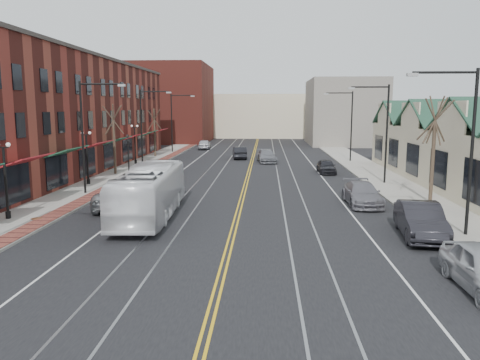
# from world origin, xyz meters

# --- Properties ---
(ground) EXTENTS (160.00, 160.00, 0.00)m
(ground) POSITION_xyz_m (0.00, 0.00, 0.00)
(ground) COLOR black
(ground) RESTS_ON ground
(sidewalk_left) EXTENTS (4.00, 120.00, 0.15)m
(sidewalk_left) POSITION_xyz_m (-12.00, 20.00, 0.07)
(sidewalk_left) COLOR gray
(sidewalk_left) RESTS_ON ground
(sidewalk_right) EXTENTS (4.00, 120.00, 0.15)m
(sidewalk_right) POSITION_xyz_m (12.00, 20.00, 0.07)
(sidewalk_right) COLOR gray
(sidewalk_right) RESTS_ON ground
(building_left) EXTENTS (10.00, 50.00, 11.00)m
(building_left) POSITION_xyz_m (-19.00, 27.00, 5.50)
(building_left) COLOR maroon
(building_left) RESTS_ON ground
(building_right) EXTENTS (8.00, 36.00, 4.60)m
(building_right) POSITION_xyz_m (18.00, 20.00, 2.30)
(building_right) COLOR beige
(building_right) RESTS_ON ground
(backdrop_left) EXTENTS (14.00, 18.00, 14.00)m
(backdrop_left) POSITION_xyz_m (-16.00, 70.00, 7.00)
(backdrop_left) COLOR maroon
(backdrop_left) RESTS_ON ground
(backdrop_mid) EXTENTS (22.00, 14.00, 9.00)m
(backdrop_mid) POSITION_xyz_m (0.00, 85.00, 4.50)
(backdrop_mid) COLOR beige
(backdrop_mid) RESTS_ON ground
(backdrop_right) EXTENTS (12.00, 16.00, 11.00)m
(backdrop_right) POSITION_xyz_m (15.00, 65.00, 5.50)
(backdrop_right) COLOR slate
(backdrop_right) RESTS_ON ground
(streetlight_l_1) EXTENTS (3.33, 0.25, 8.00)m
(streetlight_l_1) POSITION_xyz_m (-11.05, 16.00, 5.03)
(streetlight_l_1) COLOR black
(streetlight_l_1) RESTS_ON sidewalk_left
(streetlight_l_2) EXTENTS (3.33, 0.25, 8.00)m
(streetlight_l_2) POSITION_xyz_m (-11.05, 32.00, 5.03)
(streetlight_l_2) COLOR black
(streetlight_l_2) RESTS_ON sidewalk_left
(streetlight_l_3) EXTENTS (3.33, 0.25, 8.00)m
(streetlight_l_3) POSITION_xyz_m (-11.05, 48.00, 5.03)
(streetlight_l_3) COLOR black
(streetlight_l_3) RESTS_ON sidewalk_left
(streetlight_r_0) EXTENTS (3.33, 0.25, 8.00)m
(streetlight_r_0) POSITION_xyz_m (11.05, 6.00, 5.03)
(streetlight_r_0) COLOR black
(streetlight_r_0) RESTS_ON sidewalk_right
(streetlight_r_1) EXTENTS (3.33, 0.25, 8.00)m
(streetlight_r_1) POSITION_xyz_m (11.05, 22.00, 5.03)
(streetlight_r_1) COLOR black
(streetlight_r_1) RESTS_ON sidewalk_right
(streetlight_r_2) EXTENTS (3.33, 0.25, 8.00)m
(streetlight_r_2) POSITION_xyz_m (11.05, 38.00, 5.03)
(streetlight_r_2) COLOR black
(streetlight_r_2) RESTS_ON sidewalk_right
(lamppost_l_1) EXTENTS (0.84, 0.28, 4.27)m
(lamppost_l_1) POSITION_xyz_m (-12.80, 8.00, 2.20)
(lamppost_l_1) COLOR black
(lamppost_l_1) RESTS_ON sidewalk_left
(lamppost_l_2) EXTENTS (0.84, 0.28, 4.27)m
(lamppost_l_2) POSITION_xyz_m (-12.80, 20.00, 2.20)
(lamppost_l_2) COLOR black
(lamppost_l_2) RESTS_ON sidewalk_left
(lamppost_l_3) EXTENTS (0.84, 0.28, 4.27)m
(lamppost_l_3) POSITION_xyz_m (-12.80, 34.00, 2.20)
(lamppost_l_3) COLOR black
(lamppost_l_3) RESTS_ON sidewalk_left
(tree_left_near) EXTENTS (1.78, 1.37, 6.48)m
(tree_left_near) POSITION_xyz_m (-12.50, 26.00, 3.51)
(tree_left_near) COLOR #382B21
(tree_left_near) RESTS_ON sidewalk_left
(tree_left_far) EXTENTS (1.66, 1.28, 6.02)m
(tree_left_far) POSITION_xyz_m (-12.50, 42.00, 3.28)
(tree_left_far) COLOR #382B21
(tree_left_far) RESTS_ON sidewalk_left
(tree_right_mid) EXTENTS (1.90, 1.46, 6.93)m
(tree_right_mid) POSITION_xyz_m (12.50, 14.00, 3.75)
(tree_right_mid) COLOR #382B21
(tree_right_mid) RESTS_ON sidewalk_right
(manhole_far) EXTENTS (0.60, 0.60, 0.02)m
(manhole_far) POSITION_xyz_m (-11.20, 8.00, 0.16)
(manhole_far) COLOR #592D19
(manhole_far) RESTS_ON sidewalk_left
(traffic_signal) EXTENTS (0.18, 0.15, 3.80)m
(traffic_signal) POSITION_xyz_m (-10.60, 24.00, 2.35)
(traffic_signal) COLOR black
(traffic_signal) RESTS_ON sidewalk_left
(transit_bus) EXTENTS (2.99, 10.86, 3.00)m
(transit_bus) POSITION_xyz_m (-5.00, 9.28, 1.50)
(transit_bus) COLOR white
(transit_bus) RESTS_ON ground
(parked_suv) EXTENTS (3.40, 6.18, 1.64)m
(parked_suv) POSITION_xyz_m (-7.50, 11.84, 0.82)
(parked_suv) COLOR #9EA2A5
(parked_suv) RESTS_ON ground
(parked_car_b) EXTENTS (2.38, 5.38, 1.72)m
(parked_car_b) POSITION_xyz_m (9.23, 5.84, 0.86)
(parked_car_b) COLOR black
(parked_car_b) RESTS_ON ground
(parked_car_c) EXTENTS (2.12, 5.11, 1.48)m
(parked_car_c) POSITION_xyz_m (7.96, 13.54, 0.74)
(parked_car_c) COLOR slate
(parked_car_c) RESTS_ON ground
(parked_car_d) EXTENTS (1.64, 4.00, 1.36)m
(parked_car_d) POSITION_xyz_m (7.50, 28.35, 0.68)
(parked_car_d) COLOR black
(parked_car_d) RESTS_ON ground
(distant_car_left) EXTENTS (2.10, 4.66, 1.48)m
(distant_car_left) POSITION_xyz_m (-1.63, 40.93, 0.74)
(distant_car_left) COLOR black
(distant_car_left) RESTS_ON ground
(distant_car_right) EXTENTS (2.61, 5.18, 1.44)m
(distant_car_right) POSITION_xyz_m (1.72, 37.21, 0.72)
(distant_car_right) COLOR slate
(distant_car_right) RESTS_ON ground
(distant_car_far) EXTENTS (2.05, 4.55, 1.52)m
(distant_car_far) POSITION_xyz_m (-7.69, 53.67, 0.76)
(distant_car_far) COLOR #AFB1B7
(distant_car_far) RESTS_ON ground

